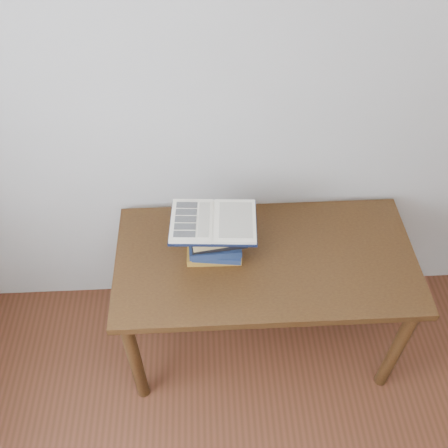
{
  "coord_description": "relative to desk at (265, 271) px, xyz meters",
  "views": [
    {
      "loc": [
        -0.38,
        0.02,
        2.45
      ],
      "look_at": [
        -0.31,
        1.35,
        0.98
      ],
      "focal_mm": 40.0,
      "sensor_mm": 36.0,
      "label": 1
    }
  ],
  "objects": [
    {
      "name": "desk",
      "position": [
        0.0,
        0.0,
        0.0
      ],
      "size": [
        1.33,
        0.67,
        0.71
      ],
      "color": "#422910",
      "rests_on": "ground"
    },
    {
      "name": "book_stack",
      "position": [
        -0.22,
        0.03,
        0.19
      ],
      "size": [
        0.27,
        0.21,
        0.18
      ],
      "color": "olive",
      "rests_on": "desk"
    },
    {
      "name": "open_book",
      "position": [
        -0.23,
        0.05,
        0.29
      ],
      "size": [
        0.38,
        0.27,
        0.03
      ],
      "rotation": [
        0.0,
        0.0,
        -0.06
      ],
      "color": "black",
      "rests_on": "book_stack"
    }
  ]
}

